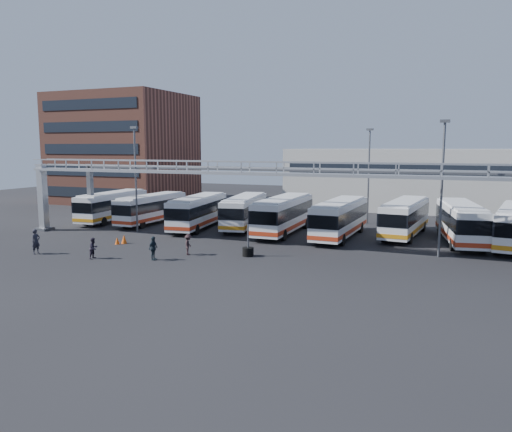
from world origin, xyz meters
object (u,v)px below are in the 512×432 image
at_px(cone_right, 124,239).
at_px(pedestrian_d, 153,248).
at_px(bus_1, 152,208).
at_px(pedestrian_c, 188,245).
at_px(pedestrian_a, 36,242).
at_px(pedestrian_b, 94,248).
at_px(light_pole_mid, 442,181).
at_px(light_pole_left, 136,173).
at_px(bus_2, 198,211).
at_px(bus_0, 113,205).
at_px(bus_4, 284,214).
at_px(cone_left, 117,241).
at_px(bus_6, 405,216).
at_px(light_pole_back, 369,171).
at_px(bus_5, 340,217).
at_px(bus_7, 461,221).
at_px(bus_3, 245,210).
at_px(tire_stack, 248,251).

bearing_deg(cone_right, pedestrian_d, -36.42).
distance_m(bus_1, pedestrian_c, 17.09).
relative_size(pedestrian_a, pedestrian_b, 1.24).
bearing_deg(light_pole_mid, light_pole_left, 177.95).
height_order(bus_2, pedestrian_b, bus_2).
height_order(bus_0, pedestrian_d, bus_0).
bearing_deg(bus_4, cone_left, -138.98).
xyz_separation_m(bus_2, cone_left, (-2.33, -9.99, -1.52)).
bearing_deg(bus_4, pedestrian_b, -122.72).
xyz_separation_m(bus_4, cone_right, (-11.01, -9.98, -1.56)).
xyz_separation_m(bus_2, bus_6, (19.90, 3.43, 0.03)).
bearing_deg(light_pole_back, cone_right, -131.20).
relative_size(bus_6, pedestrian_d, 6.42).
height_order(light_pole_mid, bus_0, light_pole_mid).
distance_m(light_pole_mid, bus_5, 10.83).
xyz_separation_m(bus_1, bus_6, (26.20, 2.43, 0.12)).
relative_size(bus_0, cone_right, 14.28).
bearing_deg(light_pole_back, pedestrian_d, -115.05).
bearing_deg(bus_1, cone_right, -67.23).
height_order(light_pole_back, bus_4, light_pole_back).
relative_size(bus_7, pedestrian_c, 7.28).
distance_m(bus_7, cone_left, 29.52).
distance_m(bus_6, pedestrian_b, 27.55).
distance_m(bus_0, bus_1, 5.03).
bearing_deg(bus_0, cone_right, -52.51).
bearing_deg(bus_2, bus_6, 1.71).
height_order(bus_4, bus_7, bus_4).
height_order(light_pole_left, pedestrian_a, light_pole_left).
bearing_deg(bus_2, light_pole_back, 25.77).
xyz_separation_m(bus_2, pedestrian_a, (-5.63, -15.58, -0.86)).
relative_size(pedestrian_c, cone_left, 2.56).
bearing_deg(light_pole_back, cone_left, -131.02).
bearing_deg(cone_right, cone_left, -123.06).
bearing_deg(bus_0, pedestrian_a, -75.54).
distance_m(bus_1, bus_3, 10.56).
height_order(pedestrian_a, pedestrian_c, pedestrian_a).
xyz_separation_m(bus_0, cone_left, (9.00, -10.80, -1.50)).
height_order(bus_6, tire_stack, bus_6).
distance_m(light_pole_left, pedestrian_a, 12.76).
bearing_deg(pedestrian_c, tire_stack, -90.48).
xyz_separation_m(bus_1, bus_7, (30.99, 0.79, 0.17)).
bearing_deg(bus_6, bus_3, -170.84).
relative_size(bus_0, bus_3, 0.99).
height_order(light_pole_mid, pedestrian_b, light_pole_mid).
height_order(bus_1, pedestrian_c, bus_1).
relative_size(bus_1, bus_3, 0.94).
height_order(bus_1, tire_stack, bus_1).
distance_m(bus_4, cone_left, 15.53).
bearing_deg(bus_2, pedestrian_d, -82.08).
distance_m(light_pole_back, tire_stack, 21.62).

